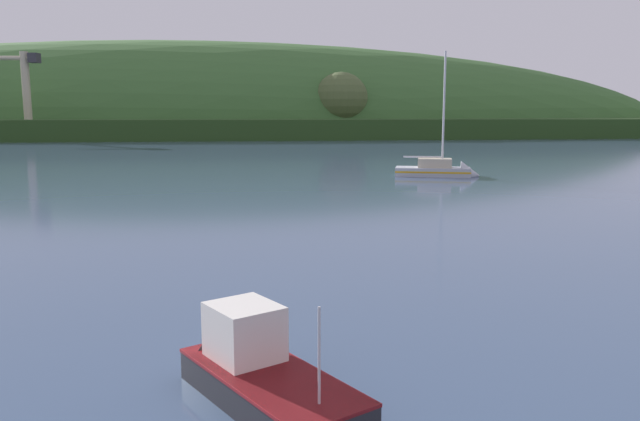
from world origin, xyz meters
The scene contains 4 objects.
far_shoreline_hill centered at (-1.66, 202.92, 0.26)m, with size 406.55×132.03×56.27m.
dockside_crane centered at (-38.17, 160.88, 10.06)m, with size 15.19×5.58×20.43m.
sailboat_far_left centered at (23.82, 61.96, 0.36)m, with size 9.24×6.13×14.24m.
fishing_boat_moored centered at (-1.52, 13.92, 0.47)m, with size 4.16×6.08×3.57m.
Camera 1 is at (-3.13, -0.44, 6.78)m, focal length 35.61 mm.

